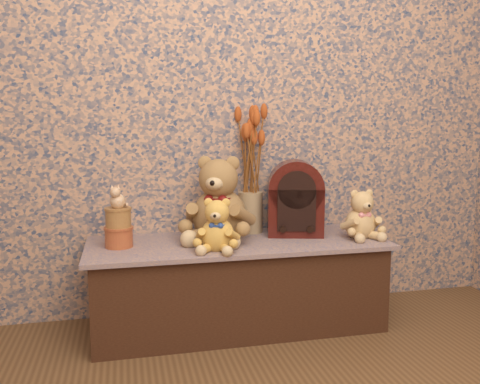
# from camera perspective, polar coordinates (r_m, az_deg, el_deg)

# --- Properties ---
(display_shelf) EXTENTS (1.40, 0.54, 0.42)m
(display_shelf) POSITION_cam_1_polar(r_m,az_deg,el_deg) (2.45, -0.27, -10.33)
(display_shelf) COLOR #3C427B
(display_shelf) RESTS_ON ground
(teddy_large) EXTENTS (0.48, 0.51, 0.43)m
(teddy_large) POSITION_cam_1_polar(r_m,az_deg,el_deg) (2.39, -2.34, -0.32)
(teddy_large) COLOR olive
(teddy_large) RESTS_ON display_shelf
(teddy_medium) EXTENTS (0.26, 0.28, 0.25)m
(teddy_medium) POSITION_cam_1_polar(r_m,az_deg,el_deg) (2.20, -2.57, -3.43)
(teddy_medium) COLOR #CD8839
(teddy_medium) RESTS_ON display_shelf
(teddy_small) EXTENTS (0.21, 0.25, 0.25)m
(teddy_small) POSITION_cam_1_polar(r_m,az_deg,el_deg) (2.51, 13.51, -2.20)
(teddy_small) COLOR tan
(teddy_small) RESTS_ON display_shelf
(cathedral_radio) EXTENTS (0.31, 0.26, 0.37)m
(cathedral_radio) POSITION_cam_1_polar(r_m,az_deg,el_deg) (2.51, 6.26, -0.63)
(cathedral_radio) COLOR #3B110A
(cathedral_radio) RESTS_ON display_shelf
(ceramic_vase) EXTENTS (0.13, 0.13, 0.21)m
(ceramic_vase) POSITION_cam_1_polar(r_m,az_deg,el_deg) (2.56, 1.19, -2.29)
(ceramic_vase) COLOR tan
(ceramic_vase) RESTS_ON display_shelf
(dried_stalks) EXTENTS (0.29, 0.29, 0.42)m
(dried_stalks) POSITION_cam_1_polar(r_m,az_deg,el_deg) (2.53, 1.21, 4.71)
(dried_stalks) COLOR #B44B1C
(dried_stalks) RESTS_ON ceramic_vase
(biscuit_tin_lower) EXTENTS (0.16, 0.16, 0.09)m
(biscuit_tin_lower) POSITION_cam_1_polar(r_m,az_deg,el_deg) (2.33, -13.55, -5.01)
(biscuit_tin_lower) COLOR #C8793A
(biscuit_tin_lower) RESTS_ON display_shelf
(biscuit_tin_upper) EXTENTS (0.12, 0.12, 0.09)m
(biscuit_tin_upper) POSITION_cam_1_polar(r_m,az_deg,el_deg) (2.31, -13.62, -2.87)
(biscuit_tin_upper) COLOR tan
(biscuit_tin_upper) RESTS_ON biscuit_tin_lower
(cat_figurine) EXTENTS (0.10, 0.11, 0.11)m
(cat_figurine) POSITION_cam_1_polar(r_m,az_deg,el_deg) (2.30, -13.70, -0.44)
(cat_figurine) COLOR silver
(cat_figurine) RESTS_ON biscuit_tin_upper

